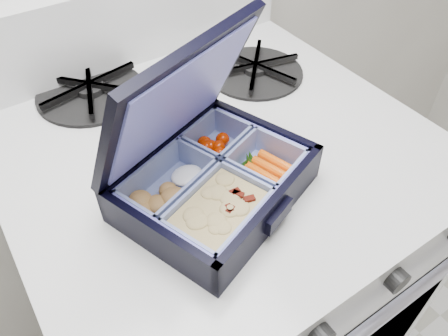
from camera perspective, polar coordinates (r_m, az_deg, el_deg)
stove at (r=0.95m, az=-1.15°, el=-15.76°), size 0.57×0.57×0.86m
bento_box at (r=0.52m, az=-1.13°, el=-1.97°), size 0.26×0.23×0.05m
burner_grate at (r=0.74m, az=4.11°, el=12.94°), size 0.19×0.19×0.02m
burner_grate_rear at (r=0.72m, az=-17.05°, el=9.83°), size 0.20×0.20×0.02m
fork at (r=0.65m, az=-1.10°, el=6.98°), size 0.07×0.19×0.01m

